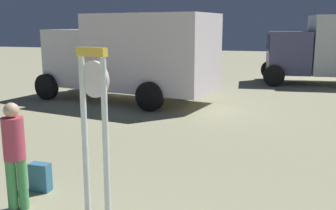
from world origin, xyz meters
name	(u,v)px	position (x,y,z in m)	size (l,w,h in m)	color
standing_clock	(95,127)	(-0.25, 2.94, 1.43)	(0.42, 0.21, 2.34)	white
person_near_clock	(15,151)	(-1.72, 3.36, 0.87)	(0.30, 0.30, 1.55)	#489E58
backpack	(41,177)	(-1.78, 4.00, 0.22)	(0.32, 0.21, 0.45)	teal
box_truck_near	(132,54)	(-3.11, 11.43, 1.61)	(6.48, 3.55, 2.95)	white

